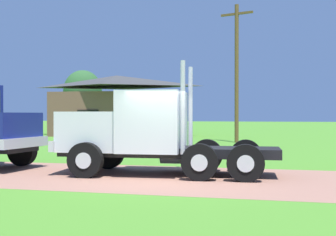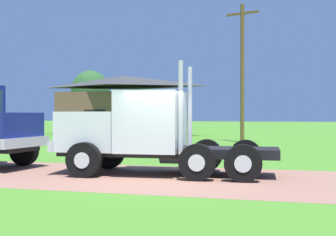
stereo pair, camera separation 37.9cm
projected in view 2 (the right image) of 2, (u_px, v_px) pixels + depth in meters
The scene contains 6 objects.
ground_plane at pixel (170, 178), 12.99m from camera, with size 200.00×200.00×0.00m, color #4D8D29.
dirt_track at pixel (170, 178), 12.99m from camera, with size 120.00×5.58×0.01m, color #A26F5A.
truck_foreground_white at pixel (142, 133), 13.91m from camera, with size 6.84×2.90×3.37m.
shed_building at pixel (124, 107), 38.60m from camera, with size 10.86×6.18×5.15m.
utility_pole_near at pixel (242, 69), 29.12m from camera, with size 2.13×0.82×8.96m.
tree_mid at pixel (90, 92), 44.37m from camera, with size 3.76×3.76×6.15m.
Camera 2 is at (3.30, -12.55, 1.85)m, focal length 48.21 mm.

